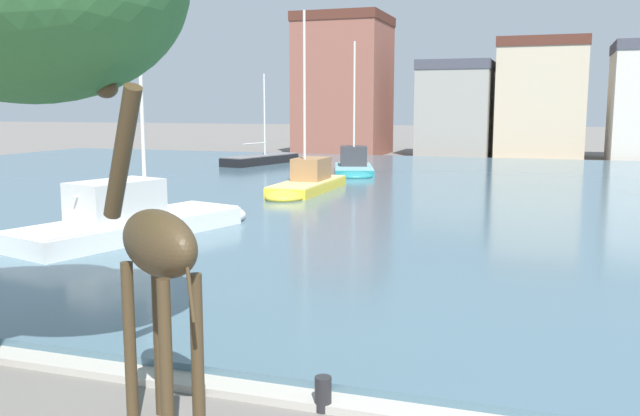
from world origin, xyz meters
TOP-DOWN VIEW (x-y plane):
  - harbor_water at (0.00, 29.67)m, footprint 78.08×46.06m
  - quay_edge_coping at (0.00, 6.39)m, footprint 78.08×0.50m
  - giraffe_statue at (-0.57, 5.03)m, footprint 2.49×1.87m
  - sailboat_white at (-7.84, 15.89)m, footprint 4.48×8.93m
  - sailboat_teal at (-7.01, 36.99)m, footprint 3.85×6.39m
  - sailboat_black at (-14.87, 42.09)m, footprint 3.51×7.95m
  - sailboat_yellow at (-6.71, 27.62)m, footprint 1.99×7.21m
  - mooring_bollard at (1.31, 6.24)m, footprint 0.24×0.24m
  - townhouse_end_terrace at (-13.43, 56.22)m, footprint 7.50×7.67m
  - townhouse_narrow_midrow at (-3.70, 57.02)m, footprint 6.03×6.71m
  - townhouse_corner_house at (3.19, 58.30)m, footprint 7.09×7.67m

SIDE VIEW (x-z plane):
  - quay_edge_coping at x=0.00m, z-range 0.00..0.12m
  - harbor_water at x=0.00m, z-range 0.00..0.25m
  - mooring_bollard at x=1.31m, z-range 0.00..0.50m
  - sailboat_black at x=-14.87m, z-range -2.79..3.69m
  - sailboat_yellow at x=-6.71m, z-range -3.69..4.87m
  - sailboat_teal at x=-7.01m, z-range -3.41..4.60m
  - sailboat_white at x=-7.84m, z-range -4.02..5.35m
  - giraffe_statue at x=-0.57m, z-range 0.05..4.86m
  - townhouse_narrow_midrow at x=-3.70m, z-range 0.01..8.03m
  - townhouse_corner_house at x=3.19m, z-range 0.01..9.75m
  - townhouse_end_terrace at x=-13.43m, z-range 0.02..12.14m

